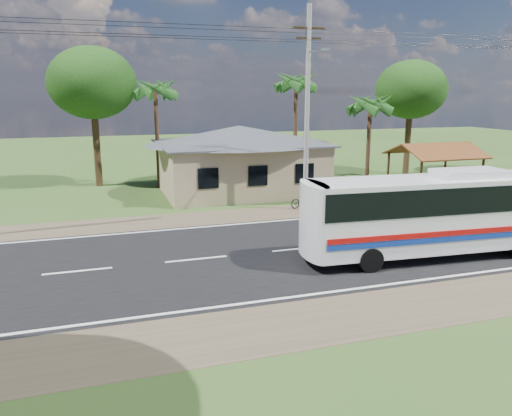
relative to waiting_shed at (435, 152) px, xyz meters
The scene contains 14 objects.
ground 15.77m from the waiting_shed, 146.82° to the right, with size 120.00×120.00×0.00m, color #2C4D1B.
road 15.77m from the waiting_shed, 146.82° to the right, with size 120.00×16.00×0.03m.
house 12.82m from the waiting_shed, 159.46° to the left, with size 12.40×10.00×5.00m.
waiting_shed is the anchor object (origin of this frame).
concrete_barrier 3.82m from the waiting_shed, 109.03° to the right, with size 7.00×0.30×0.90m, color #9E9E99.
utility_poles 10.96m from the waiting_shed, 168.97° to the right, with size 32.80×2.22×11.00m.
palm_near 5.23m from the waiting_shed, 144.46° to the left, with size 2.80×2.80×6.70m.
palm_mid 10.85m from the waiting_shed, 135.00° to the left, with size 2.80×2.80×8.20m.
palm_far 19.00m from the waiting_shed, 156.19° to the left, with size 2.80×2.80×7.70m.
tree_behind_house 23.46m from the waiting_shed, 155.66° to the left, with size 6.00×6.00×9.61m.
tree_behind_shed 8.99m from the waiting_shed, 68.20° to the left, with size 5.60×5.60×9.02m.
coach_bus 13.49m from the waiting_shed, 125.04° to the right, with size 11.51×3.17×3.53m.
motorcycle 10.15m from the waiting_shed, behind, with size 0.62×1.78×0.94m, color black.
person 3.98m from the waiting_shed, 84.91° to the right, with size 0.64×0.42×1.75m, color navy.
Camera 1 is at (-7.98, -18.83, 6.59)m, focal length 35.00 mm.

